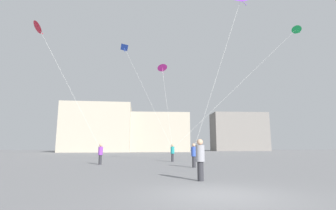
% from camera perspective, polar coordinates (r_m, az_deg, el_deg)
% --- Properties ---
extents(ground_plane, '(300.00, 300.00, 0.00)m').
position_cam_1_polar(ground_plane, '(8.38, 11.91, -19.58)').
color(ground_plane, slate).
extents(person_in_teal, '(0.39, 0.39, 1.81)m').
position_cam_1_polar(person_in_teal, '(26.29, 1.04, -10.74)').
color(person_in_teal, '#2D2D33').
rests_on(person_in_teal, ground_plane).
extents(person_in_purple, '(0.39, 0.39, 1.78)m').
position_cam_1_polar(person_in_purple, '(22.68, -15.25, -10.60)').
color(person_in_purple, '#2D2D33').
rests_on(person_in_purple, ground_plane).
extents(person_in_grey, '(0.40, 0.40, 1.84)m').
position_cam_1_polar(person_in_grey, '(11.45, 7.41, -11.92)').
color(person_in_grey, '#2D2D33').
rests_on(person_in_grey, ground_plane).
extents(person_in_blue, '(0.38, 0.38, 1.76)m').
position_cam_1_polar(person_in_blue, '(18.92, 5.95, -11.16)').
color(person_in_blue, '#2D2D33').
rests_on(person_in_blue, ground_plane).
extents(kite_crimson_diamond, '(7.55, 2.08, 12.42)m').
position_cam_1_polar(kite_crimson_diamond, '(28.48, -27.56, 15.49)').
color(kite_crimson_diamond, red).
extents(kite_magenta_diamond, '(1.79, 2.66, 9.86)m').
position_cam_1_polar(kite_magenta_diamond, '(29.62, -1.34, 8.54)').
color(kite_magenta_diamond, '#D12899').
extents(kite_violet_delta, '(5.28, 1.38, 13.52)m').
position_cam_1_polar(kite_violet_delta, '(24.64, 16.17, 21.55)').
color(kite_violet_delta, purple).
extents(kite_cobalt_delta, '(6.24, 3.49, 12.51)m').
position_cam_1_polar(kite_cobalt_delta, '(31.31, -9.70, 12.40)').
color(kite_cobalt_delta, blue).
extents(kite_emerald_diamond, '(16.25, 1.90, 14.94)m').
position_cam_1_polar(kite_emerald_diamond, '(35.50, 27.13, 14.94)').
color(kite_emerald_diamond, green).
extents(building_left_hall, '(21.53, 17.70, 15.00)m').
position_cam_1_polar(building_left_hall, '(84.05, -15.69, -5.22)').
color(building_left_hall, '#B2A893').
rests_on(building_left_hall, ground_plane).
extents(building_centre_hall, '(23.23, 13.68, 12.69)m').
position_cam_1_polar(building_centre_hall, '(85.42, -3.32, -6.41)').
color(building_centre_hall, '#B2A893').
rests_on(building_centre_hall, ground_plane).
extents(building_right_hall, '(22.30, 10.53, 15.66)m').
position_cam_1_polar(building_right_hall, '(108.93, 15.96, -5.98)').
color(building_right_hall, gray).
rests_on(building_right_hall, ground_plane).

